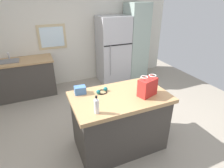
# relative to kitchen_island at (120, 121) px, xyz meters

# --- Properties ---
(ground) EXTENTS (6.49, 6.49, 0.00)m
(ground) POSITION_rel_kitchen_island_xyz_m (0.02, 0.21, -0.47)
(ground) COLOR #9E9384
(back_wall) EXTENTS (5.41, 0.13, 2.77)m
(back_wall) POSITION_rel_kitchen_island_xyz_m (0.01, 2.81, 0.92)
(back_wall) COLOR silver
(back_wall) RESTS_ON ground
(kitchen_island) EXTENTS (1.40, 0.86, 0.92)m
(kitchen_island) POSITION_rel_kitchen_island_xyz_m (0.00, 0.00, 0.00)
(kitchen_island) COLOR #423D38
(kitchen_island) RESTS_ON ground
(refrigerator) EXTENTS (0.80, 0.69, 1.76)m
(refrigerator) POSITION_rel_kitchen_island_xyz_m (0.95, 2.41, 0.41)
(refrigerator) COLOR #B7B7BC
(refrigerator) RESTS_ON ground
(tall_cabinet) EXTENTS (0.54, 0.61, 2.06)m
(tall_cabinet) POSITION_rel_kitchen_island_xyz_m (1.64, 2.41, 0.57)
(tall_cabinet) COLOR #9EB2A8
(tall_cabinet) RESTS_ON ground
(sink_counter) EXTENTS (1.42, 0.66, 1.07)m
(sink_counter) POSITION_rel_kitchen_island_xyz_m (-1.37, 2.42, -0.01)
(sink_counter) COLOR #423D38
(sink_counter) RESTS_ON ground
(shopping_bag) EXTENTS (0.31, 0.23, 0.30)m
(shopping_bag) POSITION_rel_kitchen_island_xyz_m (0.36, -0.14, 0.59)
(shopping_bag) COLOR red
(shopping_bag) RESTS_ON kitchen_island
(small_box) EXTENTS (0.17, 0.13, 0.11)m
(small_box) POSITION_rel_kitchen_island_xyz_m (-0.51, 0.29, 0.51)
(small_box) COLOR #4775B7
(small_box) RESTS_ON kitchen_island
(bottle) EXTENTS (0.06, 0.06, 0.24)m
(bottle) POSITION_rel_kitchen_island_xyz_m (-0.45, -0.28, 0.57)
(bottle) COLOR white
(bottle) RESTS_ON kitchen_island
(ear_defenders) EXTENTS (0.19, 0.19, 0.06)m
(ear_defenders) POSITION_rel_kitchen_island_xyz_m (-0.21, 0.19, 0.48)
(ear_defenders) COLOR black
(ear_defenders) RESTS_ON kitchen_island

